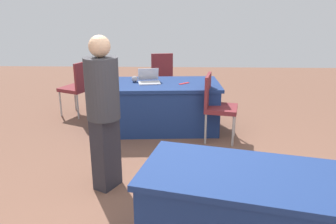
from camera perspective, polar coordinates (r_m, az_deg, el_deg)
ground_plane at (r=3.53m, az=2.29°, el=-15.39°), size 14.40×14.40×0.00m
table_foreground at (r=5.33m, az=-1.73°, el=1.00°), size 1.93×1.03×0.73m
table_mid_left at (r=2.83m, az=13.78°, el=-16.42°), size 1.85×1.20×0.73m
chair_tucked_right at (r=4.91m, az=7.99°, el=1.43°), size 0.52×0.52×0.95m
chair_aisle at (r=6.13m, az=-14.62°, el=4.35°), size 0.58×0.58×0.94m
chair_by_pillar at (r=6.90m, az=-1.11°, el=6.47°), size 0.51×0.51×0.94m
person_attendee_standing at (r=3.56m, az=-10.64°, el=0.76°), size 0.46×0.46×1.63m
laptop_silver at (r=5.26m, az=-3.17°, el=5.30°), size 0.36×0.34×0.21m
yarn_ball at (r=5.31m, az=-5.54°, el=5.45°), size 0.09×0.09×0.09m
scissors_red at (r=5.20m, az=2.69°, el=4.74°), size 0.16×0.14×0.01m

